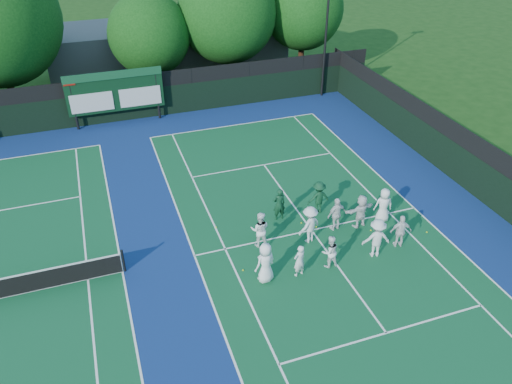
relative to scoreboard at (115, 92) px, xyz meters
name	(u,v)px	position (x,y,z in m)	size (l,w,h in m)	color
ground	(321,243)	(7.01, -15.59, -2.19)	(120.00, 120.00, 0.00)	#173B10
court_apron	(183,258)	(1.01, -14.59, -2.19)	(34.00, 32.00, 0.01)	navy
near_court	(311,230)	(7.01, -14.59, -2.18)	(11.05, 23.85, 0.01)	#104F2A
back_fence	(132,100)	(1.01, 0.41, -0.83)	(34.00, 0.08, 3.00)	black
divider_fence_right	(480,172)	(16.01, -14.59, -0.83)	(0.08, 32.00, 3.00)	black
scoreboard	(115,92)	(0.00, 0.00, 0.00)	(6.00, 0.21, 3.55)	black
clubhouse	(169,49)	(5.01, 8.41, -0.19)	(18.00, 6.00, 4.00)	#57585C
light_pole_right	(328,6)	(14.51, 0.11, 4.11)	(1.20, 0.30, 10.12)	black
tree_c	(151,36)	(3.18, 3.99, 2.13)	(5.59, 5.59, 7.27)	black
tree_d	(229,15)	(8.75, 3.99, 3.07)	(6.96, 6.96, 8.93)	black
tree_e	(305,11)	(14.59, 3.99, 2.94)	(5.90, 5.90, 8.25)	black
tennis_ball_0	(243,270)	(3.20, -16.17, -2.16)	(0.07, 0.07, 0.07)	#D2E91B
tennis_ball_1	(316,227)	(7.31, -14.46, -2.16)	(0.07, 0.07, 0.07)	#D2E91B
tennis_ball_2	(427,232)	(11.90, -16.47, -2.16)	(0.07, 0.07, 0.07)	#D2E91B
tennis_ball_3	(216,227)	(2.93, -12.96, -2.16)	(0.07, 0.07, 0.07)	#D2E91B
tennis_ball_4	(301,223)	(6.79, -13.95, -2.16)	(0.07, 0.07, 0.07)	#D2E91B
tennis_ball_5	(371,230)	(9.56, -15.52, -2.16)	(0.07, 0.07, 0.07)	#D2E91B
player_front_0	(265,263)	(3.88, -16.98, -1.28)	(0.89, 0.58, 1.81)	white
player_front_1	(299,261)	(5.27, -17.14, -1.44)	(0.54, 0.36, 1.49)	white
player_front_2	(330,252)	(6.68, -17.03, -1.44)	(0.73, 0.57, 1.50)	white
player_front_3	(377,238)	(8.81, -17.05, -1.28)	(1.18, 0.68, 1.82)	silver
player_front_4	(401,231)	(10.14, -16.85, -1.40)	(0.93, 0.39, 1.59)	silver
player_back_0	(260,230)	(4.42, -14.82, -1.33)	(0.84, 0.65, 1.72)	white
player_back_1	(310,225)	(6.57, -15.24, -1.30)	(1.15, 0.66, 1.79)	silver
player_back_2	(337,214)	(8.08, -14.84, -1.36)	(0.98, 0.41, 1.66)	silver
player_back_3	(361,211)	(9.24, -14.98, -1.37)	(1.53, 0.49, 1.65)	silver
player_back_4	(383,205)	(10.43, -14.96, -1.33)	(0.85, 0.55, 1.73)	white
coach_left	(279,204)	(5.92, -13.25, -1.36)	(0.61, 0.40, 1.66)	#0F3920
coach_right	(319,198)	(7.89, -13.34, -1.35)	(1.08, 0.62, 1.67)	#103C22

